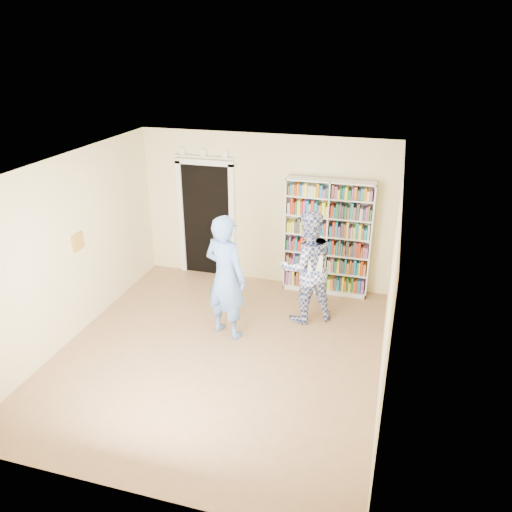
% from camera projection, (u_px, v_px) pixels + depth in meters
% --- Properties ---
extents(floor, '(5.00, 5.00, 0.00)m').
position_uv_depth(floor, '(219.00, 353.00, 7.16)').
color(floor, '#8E6844').
rests_on(floor, ground).
extents(ceiling, '(5.00, 5.00, 0.00)m').
position_uv_depth(ceiling, '(212.00, 168.00, 6.08)').
color(ceiling, white).
rests_on(ceiling, wall_back).
extents(wall_back, '(4.50, 0.00, 4.50)m').
position_uv_depth(wall_back, '(265.00, 211.00, 8.82)').
color(wall_back, beige).
rests_on(wall_back, floor).
extents(wall_left, '(0.00, 5.00, 5.00)m').
position_uv_depth(wall_left, '(69.00, 250.00, 7.18)').
color(wall_left, beige).
rests_on(wall_left, floor).
extents(wall_right, '(0.00, 5.00, 5.00)m').
position_uv_depth(wall_right, '(390.00, 289.00, 6.05)').
color(wall_right, beige).
rests_on(wall_right, floor).
extents(bookshelf, '(1.47, 0.28, 2.03)m').
position_uv_depth(bookshelf, '(328.00, 237.00, 8.52)').
color(bookshelf, white).
rests_on(bookshelf, floor).
extents(doorway, '(1.10, 0.08, 2.43)m').
position_uv_depth(doorway, '(206.00, 215.00, 9.14)').
color(doorway, black).
rests_on(doorway, floor).
extents(wall_art, '(0.03, 0.25, 0.25)m').
position_uv_depth(wall_art, '(78.00, 242.00, 7.33)').
color(wall_art, brown).
rests_on(wall_art, wall_left).
extents(man_blue, '(0.81, 0.67, 1.91)m').
position_uv_depth(man_blue, '(226.00, 277.00, 7.26)').
color(man_blue, '#5C85CE').
rests_on(man_blue, floor).
extents(man_plaid, '(1.11, 1.05, 1.82)m').
position_uv_depth(man_plaid, '(307.00, 267.00, 7.69)').
color(man_plaid, navy).
rests_on(man_plaid, floor).
extents(paper_sheet, '(0.20, 0.10, 0.31)m').
position_uv_depth(paper_sheet, '(315.00, 265.00, 7.42)').
color(paper_sheet, white).
rests_on(paper_sheet, man_plaid).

